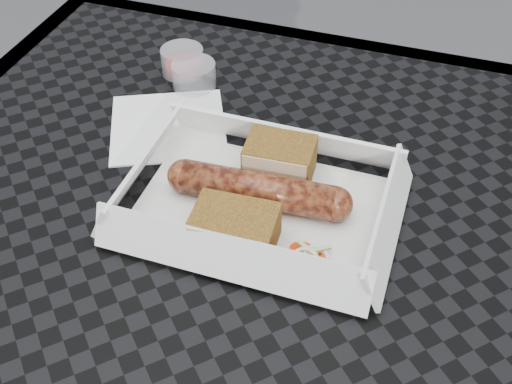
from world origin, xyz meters
The scene contains 9 objects.
patio_table centered at (0.00, 0.00, 0.67)m, with size 0.80×0.80×0.74m.
food_tray centered at (-0.02, 0.07, 0.75)m, with size 0.22×0.15×0.00m, color white.
bratwurst centered at (-0.02, 0.07, 0.77)m, with size 0.17×0.04×0.03m.
bread_near centered at (-0.01, 0.11, 0.77)m, with size 0.06×0.05×0.04m, color brown.
bread_far centered at (-0.02, 0.02, 0.77)m, with size 0.07×0.05×0.04m, color brown.
veg_garnish centered at (0.05, 0.02, 0.75)m, with size 0.03×0.03×0.00m.
napkin centered at (-0.15, 0.15, 0.75)m, with size 0.12×0.12×0.00m, color white.
condiment_cup_sauce centered at (-0.18, 0.26, 0.76)m, with size 0.05×0.05×0.03m, color #970D0B.
condiment_cup_empty centered at (-0.15, 0.23, 0.76)m, with size 0.05×0.05×0.03m, color silver.
Camera 1 is at (0.11, -0.33, 1.17)m, focal length 45.00 mm.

